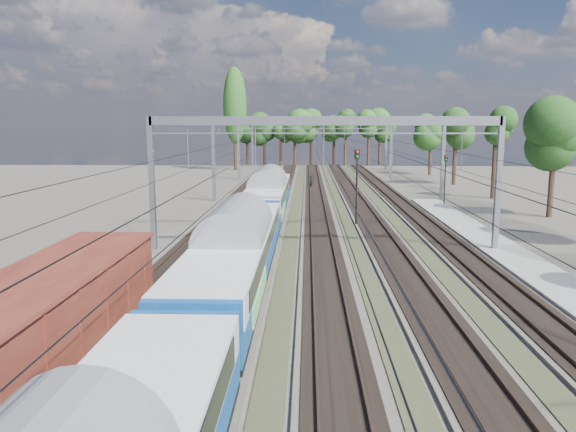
{
  "coord_description": "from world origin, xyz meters",
  "views": [
    {
      "loc": [
        -1.08,
        -7.16,
        8.45
      ],
      "look_at": [
        -2.26,
        27.48,
        2.8
      ],
      "focal_mm": 35.0,
      "sensor_mm": 36.0,
      "label": 1
    }
  ],
  "objects_px": {
    "signal_near": "(357,178)",
    "signal_far": "(445,174)",
    "freight_boxcar": "(32,338)",
    "emu_train": "(235,246)",
    "worker": "(311,182)"
  },
  "relations": [
    {
      "from": "emu_train",
      "to": "worker",
      "type": "bearing_deg",
      "value": 85.36
    },
    {
      "from": "emu_train",
      "to": "signal_far",
      "type": "relative_size",
      "value": 12.48
    },
    {
      "from": "emu_train",
      "to": "worker",
      "type": "distance_m",
      "value": 49.39
    },
    {
      "from": "emu_train",
      "to": "signal_near",
      "type": "height_order",
      "value": "signal_near"
    },
    {
      "from": "emu_train",
      "to": "signal_near",
      "type": "relative_size",
      "value": 10.48
    },
    {
      "from": "signal_near",
      "to": "signal_far",
      "type": "bearing_deg",
      "value": 30.38
    },
    {
      "from": "signal_far",
      "to": "signal_near",
      "type": "bearing_deg",
      "value": -131.73
    },
    {
      "from": "emu_train",
      "to": "signal_far",
      "type": "distance_m",
      "value": 37.0
    },
    {
      "from": "worker",
      "to": "signal_far",
      "type": "xyz_separation_m",
      "value": [
        13.75,
        -16.74,
        2.57
      ]
    },
    {
      "from": "worker",
      "to": "signal_near",
      "type": "height_order",
      "value": "signal_near"
    },
    {
      "from": "freight_boxcar",
      "to": "signal_near",
      "type": "relative_size",
      "value": 2.35
    },
    {
      "from": "emu_train",
      "to": "signal_near",
      "type": "bearing_deg",
      "value": 69.96
    },
    {
      "from": "emu_train",
      "to": "signal_far",
      "type": "height_order",
      "value": "signal_far"
    },
    {
      "from": "worker",
      "to": "freight_boxcar",
      "type": "bearing_deg",
      "value": 152.63
    },
    {
      "from": "freight_boxcar",
      "to": "worker",
      "type": "distance_m",
      "value": 60.79
    }
  ]
}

